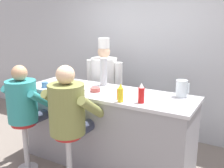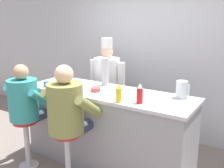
{
  "view_description": "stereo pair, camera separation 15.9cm",
  "coord_description": "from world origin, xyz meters",
  "px_view_note": "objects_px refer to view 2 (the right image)",
  "views": [
    {
      "loc": [
        1.68,
        -2.45,
        1.99
      ],
      "look_at": [
        0.1,
        0.34,
        1.17
      ],
      "focal_mm": 42.0,
      "sensor_mm": 36.0,
      "label": 1
    },
    {
      "loc": [
        1.82,
        -2.37,
        1.99
      ],
      "look_at": [
        0.1,
        0.34,
        1.17
      ],
      "focal_mm": 42.0,
      "sensor_mm": 36.0,
      "label": 2
    }
  ],
  "objects_px": {
    "ketchup_bottle_red": "(140,94)",
    "breakfast_plate": "(78,88)",
    "cereal_bowl": "(96,89)",
    "diner_seated_teal": "(26,103)",
    "mustard_bottle_yellow": "(119,94)",
    "hot_sauce_bottle_orange": "(117,94)",
    "coffee_mug_blue": "(47,84)",
    "water_pitcher_clear": "(182,89)",
    "diner_seated_olive": "(68,111)",
    "cup_stack_steel": "(105,72)",
    "cook_in_whites_near": "(107,84)"
  },
  "relations": [
    {
      "from": "ketchup_bottle_red",
      "to": "breakfast_plate",
      "type": "bearing_deg",
      "value": 175.41
    },
    {
      "from": "cereal_bowl",
      "to": "diner_seated_teal",
      "type": "relative_size",
      "value": 0.09
    },
    {
      "from": "mustard_bottle_yellow",
      "to": "hot_sauce_bottle_orange",
      "type": "height_order",
      "value": "mustard_bottle_yellow"
    },
    {
      "from": "coffee_mug_blue",
      "to": "diner_seated_teal",
      "type": "height_order",
      "value": "diner_seated_teal"
    },
    {
      "from": "water_pitcher_clear",
      "to": "diner_seated_olive",
      "type": "bearing_deg",
      "value": -140.77
    },
    {
      "from": "cereal_bowl",
      "to": "hot_sauce_bottle_orange",
      "type": "bearing_deg",
      "value": -19.69
    },
    {
      "from": "ketchup_bottle_red",
      "to": "cup_stack_steel",
      "type": "distance_m",
      "value": 0.91
    },
    {
      "from": "hot_sauce_bottle_orange",
      "to": "cook_in_whites_near",
      "type": "xyz_separation_m",
      "value": [
        -0.77,
        0.95,
        -0.19
      ]
    },
    {
      "from": "hot_sauce_bottle_orange",
      "to": "cereal_bowl",
      "type": "xyz_separation_m",
      "value": [
        -0.42,
        0.15,
        -0.04
      ]
    },
    {
      "from": "diner_seated_olive",
      "to": "cook_in_whites_near",
      "type": "xyz_separation_m",
      "value": [
        -0.34,
        1.33,
        -0.02
      ]
    },
    {
      "from": "coffee_mug_blue",
      "to": "cook_in_whites_near",
      "type": "height_order",
      "value": "cook_in_whites_near"
    },
    {
      "from": "breakfast_plate",
      "to": "cereal_bowl",
      "type": "xyz_separation_m",
      "value": [
        0.25,
        0.05,
        0.01
      ]
    },
    {
      "from": "diner_seated_olive",
      "to": "ketchup_bottle_red",
      "type": "bearing_deg",
      "value": 29.31
    },
    {
      "from": "hot_sauce_bottle_orange",
      "to": "cereal_bowl",
      "type": "relative_size",
      "value": 1.02
    },
    {
      "from": "breakfast_plate",
      "to": "diner_seated_teal",
      "type": "bearing_deg",
      "value": -135.07
    },
    {
      "from": "coffee_mug_blue",
      "to": "breakfast_plate",
      "type": "bearing_deg",
      "value": 14.52
    },
    {
      "from": "water_pitcher_clear",
      "to": "cereal_bowl",
      "type": "relative_size",
      "value": 1.59
    },
    {
      "from": "breakfast_plate",
      "to": "diner_seated_olive",
      "type": "xyz_separation_m",
      "value": [
        0.24,
        -0.48,
        -0.12
      ]
    },
    {
      "from": "mustard_bottle_yellow",
      "to": "cereal_bowl",
      "type": "bearing_deg",
      "value": 156.23
    },
    {
      "from": "mustard_bottle_yellow",
      "to": "cup_stack_steel",
      "type": "xyz_separation_m",
      "value": [
        -0.56,
        0.55,
        0.1
      ]
    },
    {
      "from": "diner_seated_olive",
      "to": "hot_sauce_bottle_orange",
      "type": "bearing_deg",
      "value": 41.59
    },
    {
      "from": "water_pitcher_clear",
      "to": "breakfast_plate",
      "type": "xyz_separation_m",
      "value": [
        -1.29,
        -0.38,
        -0.09
      ]
    },
    {
      "from": "breakfast_plate",
      "to": "cook_in_whites_near",
      "type": "distance_m",
      "value": 0.87
    },
    {
      "from": "diner_seated_olive",
      "to": "coffee_mug_blue",
      "type": "bearing_deg",
      "value": 152.56
    },
    {
      "from": "coffee_mug_blue",
      "to": "cereal_bowl",
      "type": "bearing_deg",
      "value": 13.41
    },
    {
      "from": "mustard_bottle_yellow",
      "to": "coffee_mug_blue",
      "type": "height_order",
      "value": "mustard_bottle_yellow"
    },
    {
      "from": "coffee_mug_blue",
      "to": "cup_stack_steel",
      "type": "relative_size",
      "value": 0.33
    },
    {
      "from": "mustard_bottle_yellow",
      "to": "cook_in_whites_near",
      "type": "height_order",
      "value": "cook_in_whites_near"
    },
    {
      "from": "mustard_bottle_yellow",
      "to": "cup_stack_steel",
      "type": "distance_m",
      "value": 0.79
    },
    {
      "from": "hot_sauce_bottle_orange",
      "to": "breakfast_plate",
      "type": "height_order",
      "value": "hot_sauce_bottle_orange"
    },
    {
      "from": "cup_stack_steel",
      "to": "diner_seated_olive",
      "type": "relative_size",
      "value": 0.26
    },
    {
      "from": "cup_stack_steel",
      "to": "cook_in_whites_near",
      "type": "xyz_separation_m",
      "value": [
        -0.28,
        0.47,
        -0.33
      ]
    },
    {
      "from": "coffee_mug_blue",
      "to": "cook_in_whites_near",
      "type": "xyz_separation_m",
      "value": [
        0.36,
        0.97,
        -0.17
      ]
    },
    {
      "from": "mustard_bottle_yellow",
      "to": "water_pitcher_clear",
      "type": "xyz_separation_m",
      "value": [
        0.55,
        0.54,
        0.0
      ]
    },
    {
      "from": "hot_sauce_bottle_orange",
      "to": "diner_seated_teal",
      "type": "distance_m",
      "value": 1.23
    },
    {
      "from": "ketchup_bottle_red",
      "to": "mustard_bottle_yellow",
      "type": "xyz_separation_m",
      "value": [
        -0.22,
        -0.08,
        -0.01
      ]
    },
    {
      "from": "cup_stack_steel",
      "to": "diner_seated_olive",
      "type": "bearing_deg",
      "value": -85.99
    },
    {
      "from": "coffee_mug_blue",
      "to": "diner_seated_olive",
      "type": "distance_m",
      "value": 0.8
    },
    {
      "from": "breakfast_plate",
      "to": "hot_sauce_bottle_orange",
      "type": "bearing_deg",
      "value": -8.27
    },
    {
      "from": "cup_stack_steel",
      "to": "diner_seated_teal",
      "type": "bearing_deg",
      "value": -127.31
    },
    {
      "from": "water_pitcher_clear",
      "to": "breakfast_plate",
      "type": "bearing_deg",
      "value": -163.69
    },
    {
      "from": "cup_stack_steel",
      "to": "ketchup_bottle_red",
      "type": "bearing_deg",
      "value": -30.81
    },
    {
      "from": "ketchup_bottle_red",
      "to": "diner_seated_olive",
      "type": "height_order",
      "value": "diner_seated_olive"
    },
    {
      "from": "breakfast_plate",
      "to": "cup_stack_steel",
      "type": "height_order",
      "value": "cup_stack_steel"
    },
    {
      "from": "ketchup_bottle_red",
      "to": "cereal_bowl",
      "type": "relative_size",
      "value": 1.79
    },
    {
      "from": "water_pitcher_clear",
      "to": "cook_in_whites_near",
      "type": "bearing_deg",
      "value": 161.02
    },
    {
      "from": "diner_seated_teal",
      "to": "cook_in_whites_near",
      "type": "xyz_separation_m",
      "value": [
        0.39,
        1.34,
        0.01
      ]
    },
    {
      "from": "breakfast_plate",
      "to": "diner_seated_olive",
      "type": "height_order",
      "value": "diner_seated_olive"
    },
    {
      "from": "water_pitcher_clear",
      "to": "diner_seated_olive",
      "type": "relative_size",
      "value": 0.14
    },
    {
      "from": "ketchup_bottle_red",
      "to": "water_pitcher_clear",
      "type": "bearing_deg",
      "value": 53.81
    }
  ]
}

